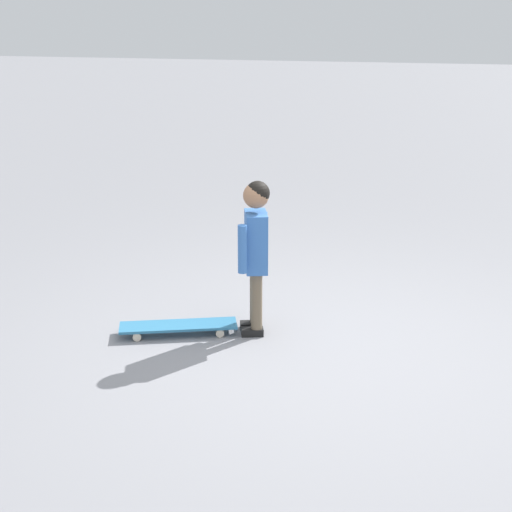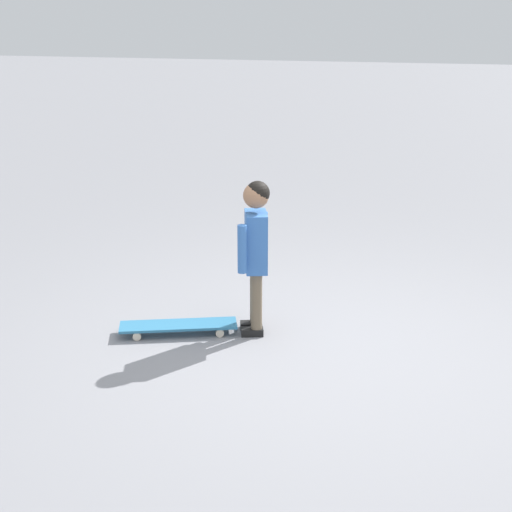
# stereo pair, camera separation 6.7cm
# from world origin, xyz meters

# --- Properties ---
(ground_plane) EXTENTS (50.00, 50.00, 0.00)m
(ground_plane) POSITION_xyz_m (0.00, 0.00, 0.00)
(ground_plane) COLOR gray
(child_person) EXTENTS (0.40, 0.23, 1.06)m
(child_person) POSITION_xyz_m (0.25, 0.48, 0.66)
(child_person) COLOR brown
(child_person) RESTS_ON ground
(skateboard) EXTENTS (0.44, 0.81, 0.07)m
(skateboard) POSITION_xyz_m (0.09, 0.99, 0.06)
(skateboard) COLOR teal
(skateboard) RESTS_ON ground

